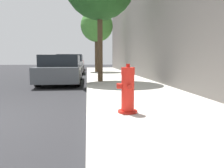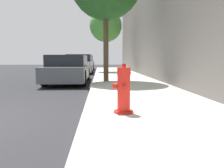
{
  "view_description": "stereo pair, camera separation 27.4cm",
  "coord_description": "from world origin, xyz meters",
  "px_view_note": "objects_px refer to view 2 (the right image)",
  "views": [
    {
      "loc": [
        2.13,
        -3.56,
        1.04
      ],
      "look_at": [
        2.67,
        1.18,
        0.5
      ],
      "focal_mm": 35.0,
      "sensor_mm": 36.0,
      "label": 1
    },
    {
      "loc": [
        2.4,
        -3.58,
        1.04
      ],
      "look_at": [
        2.67,
        1.18,
        0.5
      ],
      "focal_mm": 35.0,
      "sensor_mm": 36.0,
      "label": 2
    }
  ],
  "objects_px": {
    "parked_car_near": "(69,69)",
    "parked_car_mid": "(80,64)",
    "parked_car_far": "(84,63)",
    "street_tree_far": "(106,26)",
    "fire_hydrant": "(124,91)"
  },
  "relations": [
    {
      "from": "parked_car_far",
      "to": "street_tree_far",
      "type": "bearing_deg",
      "value": -70.86
    },
    {
      "from": "fire_hydrant",
      "to": "parked_car_far",
      "type": "height_order",
      "value": "parked_car_far"
    },
    {
      "from": "parked_car_far",
      "to": "fire_hydrant",
      "type": "bearing_deg",
      "value": -83.89
    },
    {
      "from": "fire_hydrant",
      "to": "street_tree_far",
      "type": "xyz_separation_m",
      "value": [
        0.05,
        12.26,
        2.85
      ]
    },
    {
      "from": "fire_hydrant",
      "to": "parked_car_near",
      "type": "bearing_deg",
      "value": 105.83
    },
    {
      "from": "street_tree_far",
      "to": "parked_car_mid",
      "type": "bearing_deg",
      "value": 166.48
    },
    {
      "from": "parked_car_far",
      "to": "street_tree_far",
      "type": "relative_size",
      "value": 0.93
    },
    {
      "from": "fire_hydrant",
      "to": "parked_car_mid",
      "type": "xyz_separation_m",
      "value": [
        -1.87,
        12.73,
        0.15
      ]
    },
    {
      "from": "fire_hydrant",
      "to": "parked_car_mid",
      "type": "relative_size",
      "value": 0.21
    },
    {
      "from": "parked_car_far",
      "to": "parked_car_mid",
      "type": "bearing_deg",
      "value": -89.52
    },
    {
      "from": "fire_hydrant",
      "to": "parked_car_mid",
      "type": "distance_m",
      "value": 12.86
    },
    {
      "from": "parked_car_mid",
      "to": "parked_car_far",
      "type": "height_order",
      "value": "parked_car_far"
    },
    {
      "from": "parked_car_near",
      "to": "parked_car_mid",
      "type": "xyz_separation_m",
      "value": [
        -0.1,
        6.46,
        0.07
      ]
    },
    {
      "from": "parked_car_near",
      "to": "street_tree_far",
      "type": "relative_size",
      "value": 1.02
    },
    {
      "from": "fire_hydrant",
      "to": "street_tree_far",
      "type": "distance_m",
      "value": 12.59
    }
  ]
}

